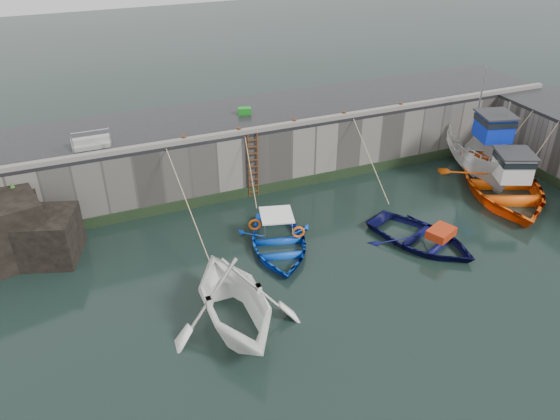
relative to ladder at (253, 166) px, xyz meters
name	(u,v)px	position (x,y,z in m)	size (l,w,h in m)	color
ground	(408,315)	(2.00, -9.91, -1.59)	(120.00, 120.00, 0.00)	black
quay_back	(272,141)	(2.00, 2.59, -0.09)	(30.00, 5.00, 3.00)	slate
road_back	(272,111)	(2.00, 2.59, 1.49)	(30.00, 5.00, 0.16)	black
kerb_back	(291,124)	(2.00, 0.24, 1.67)	(30.00, 0.30, 0.20)	slate
algae_back	(292,184)	(2.00, 0.05, -1.34)	(30.00, 0.08, 0.50)	black
ladder	(253,166)	(0.00, 0.00, 0.00)	(0.51, 0.08, 3.20)	#3F1E0F
boat_near_white	(235,324)	(-3.63, -8.03, -1.59)	(4.54, 5.26, 2.77)	white
boat_near_white_rope	(194,242)	(-3.63, -2.72, -1.59)	(0.04, 6.19, 3.10)	tan
boat_near_blue	(278,248)	(-0.56, -4.42, -1.59)	(3.36, 4.71, 0.98)	#0C41BD
boat_near_blue_rope	(249,208)	(-0.56, -0.92, -1.59)	(0.04, 3.28, 3.10)	tan
boat_near_navy	(421,243)	(5.01, -6.35, -1.59)	(3.37, 4.71, 0.98)	#090B3E
boat_near_navy_rope	(366,194)	(5.01, -1.88, -1.59)	(0.04, 4.72, 3.10)	tan
boat_far_white	(482,155)	(11.49, -2.16, -0.53)	(4.06, 6.92, 5.51)	silver
boat_far_orange	(503,185)	(11.04, -4.30, -1.11)	(7.53, 8.62, 4.49)	#F6580C
fish_crate	(244,111)	(0.53, 2.54, 1.73)	(0.63, 0.38, 0.32)	#167B1B
railing	(91,143)	(-6.75, 1.33, 1.77)	(1.60, 1.05, 1.00)	#A5A8AD
bollard_a	(184,139)	(-3.00, 0.34, 1.71)	(0.18, 0.18, 0.28)	#3F1E0F
bollard_b	(239,131)	(-0.50, 0.34, 1.71)	(0.18, 0.18, 0.28)	#3F1E0F
bollard_c	(294,122)	(2.20, 0.34, 1.71)	(0.18, 0.18, 0.28)	#3F1E0F
bollard_d	(344,114)	(4.80, 0.34, 1.71)	(0.18, 0.18, 0.28)	#3F1E0F
bollard_e	(401,105)	(8.00, 0.34, 1.71)	(0.18, 0.18, 0.28)	#3F1E0F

